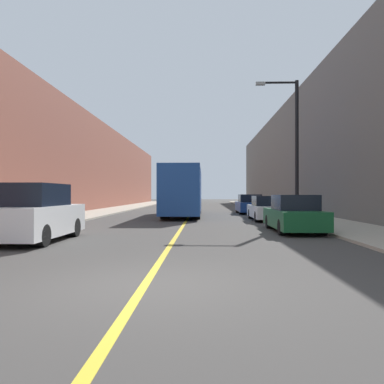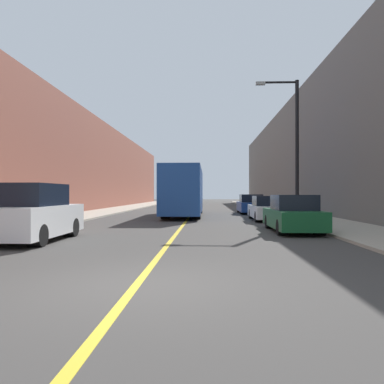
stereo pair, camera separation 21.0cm
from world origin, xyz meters
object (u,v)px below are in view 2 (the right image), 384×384
(bus, at_px, (184,191))
(parked_suv_left, at_px, (31,215))
(car_right_mid, at_px, (267,209))
(street_lamp_right, at_px, (294,141))
(car_right_far, at_px, (251,205))
(car_right_near, at_px, (293,215))

(bus, bearing_deg, parked_suv_left, -106.50)
(car_right_mid, bearing_deg, street_lamp_right, -57.02)
(car_right_far, bearing_deg, car_right_mid, -89.16)
(bus, distance_m, car_right_near, 12.06)
(car_right_mid, height_order, car_right_far, car_right_far)
(car_right_far, distance_m, street_lamp_right, 10.21)
(car_right_near, height_order, car_right_mid, car_right_near)
(parked_suv_left, xyz_separation_m, car_right_near, (9.43, 3.45, -0.19))
(parked_suv_left, distance_m, street_lamp_right, 13.89)
(bus, relative_size, car_right_near, 2.43)
(car_right_mid, height_order, street_lamp_right, street_lamp_right)
(car_right_near, bearing_deg, car_right_mid, 90.00)
(car_right_near, bearing_deg, street_lamp_right, 76.72)
(car_right_near, relative_size, car_right_mid, 0.97)
(parked_suv_left, distance_m, car_right_mid, 13.78)
(bus, relative_size, car_right_far, 2.39)
(street_lamp_right, bearing_deg, parked_suv_left, -141.90)
(car_right_near, distance_m, car_right_mid, 6.60)
(bus, height_order, car_right_near, bus)
(car_right_mid, bearing_deg, bus, 140.83)
(car_right_near, relative_size, car_right_far, 0.98)
(car_right_far, bearing_deg, bus, -146.09)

